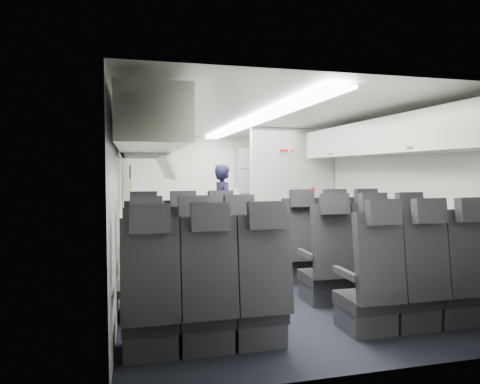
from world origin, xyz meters
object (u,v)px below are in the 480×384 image
seat_row_mid (282,270)px  flight_attendant (224,208)px  seat_row_front (258,254)px  galley_unit (257,195)px  seat_row_rear (317,294)px  carry_on_bag (148,142)px  boarding_door (127,202)px

seat_row_mid → flight_attendant: bearing=89.3°
seat_row_front → galley_unit: galley_unit is taller
seat_row_rear → galley_unit: (0.95, 5.05, 0.55)m
seat_row_mid → carry_on_bag: bearing=142.1°
boarding_door → flight_attendant: 1.70m
boarding_door → carry_on_bag: 2.14m
seat_row_front → carry_on_bag: bearing=173.5°
seat_row_rear → flight_attendant: 4.12m
seat_row_mid → seat_row_rear: size_ratio=1.00×
flight_attendant → seat_row_rear: bearing=170.0°
boarding_door → carry_on_bag: size_ratio=5.26×
boarding_door → seat_row_rear: bearing=-67.1°
galley_unit → flight_attendant: size_ratio=1.20×
seat_row_rear → galley_unit: bearing=79.4°
seat_row_front → boarding_door: 2.71m
galley_unit → boarding_door: (-2.59, -1.17, 0.00)m
seat_row_front → seat_row_mid: size_ratio=1.00×
seat_row_mid → seat_row_rear: 0.90m
flight_attendant → galley_unit: bearing=-53.1°
seat_row_mid → flight_attendant: 3.23m
seat_row_rear → galley_unit: galley_unit is taller
galley_unit → carry_on_bag: 3.96m
seat_row_front → galley_unit: bearing=73.7°
seat_row_mid → flight_attendant: size_ratio=2.11×
seat_row_rear → flight_attendant: size_ratio=2.11×
seat_row_rear → boarding_door: 4.25m
seat_row_rear → flight_attendant: flight_attendant is taller
seat_row_rear → carry_on_bag: (-1.35, 1.95, 1.42)m
galley_unit → boarding_door: bearing=-155.7°
galley_unit → seat_row_mid: bearing=-102.9°
boarding_door → flight_attendant: size_ratio=1.18×
seat_row_front → carry_on_bag: (-1.35, 0.15, 1.42)m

